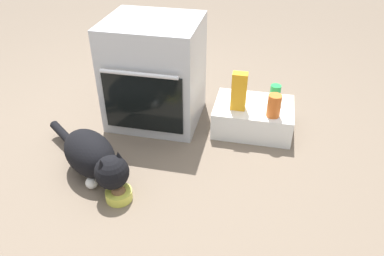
% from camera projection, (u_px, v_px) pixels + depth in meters
% --- Properties ---
extents(ground, '(8.00, 8.00, 0.00)m').
position_uv_depth(ground, '(136.00, 160.00, 2.17)').
color(ground, '#6B5B4C').
extents(oven, '(0.57, 0.55, 0.67)m').
position_uv_depth(oven, '(155.00, 72.00, 2.37)').
color(oven, '#B7BABF').
rests_on(oven, ground).
extents(pantry_cabinet, '(0.49, 0.36, 0.18)m').
position_uv_depth(pantry_cabinet, '(253.00, 117.00, 2.40)').
color(pantry_cabinet, white).
rests_on(pantry_cabinet, ground).
extents(food_bowl, '(0.14, 0.14, 0.08)m').
position_uv_depth(food_bowl, '(119.00, 194.00, 1.90)').
color(food_bowl, '#D1D14C').
rests_on(food_bowl, ground).
extents(cat, '(0.67, 0.53, 0.25)m').
position_uv_depth(cat, '(93.00, 157.00, 1.98)').
color(cat, black).
rests_on(cat, ground).
extents(soda_can, '(0.07, 0.07, 0.12)m').
position_uv_depth(soda_can, '(275.00, 94.00, 2.34)').
color(soda_can, green).
rests_on(soda_can, pantry_cabinet).
extents(juice_carton, '(0.09, 0.06, 0.24)m').
position_uv_depth(juice_carton, '(239.00, 91.00, 2.24)').
color(juice_carton, orange).
rests_on(juice_carton, pantry_cabinet).
extents(sauce_jar, '(0.08, 0.08, 0.14)m').
position_uv_depth(sauce_jar, '(274.00, 106.00, 2.20)').
color(sauce_jar, '#D16023').
rests_on(sauce_jar, pantry_cabinet).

